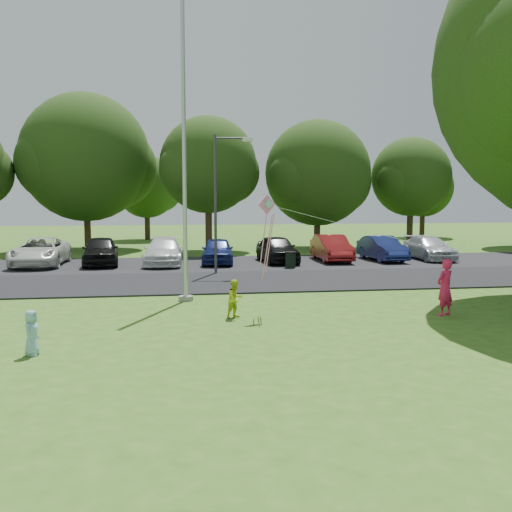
{
  "coord_description": "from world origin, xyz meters",
  "views": [
    {
      "loc": [
        -3.92,
        -14.36,
        3.5
      ],
      "look_at": [
        -1.23,
        4.0,
        1.6
      ],
      "focal_mm": 40.0,
      "sensor_mm": 36.0,
      "label": 1
    }
  ],
  "objects": [
    {
      "name": "child_blue",
      "position": [
        -7.06,
        -1.36,
        0.51
      ],
      "size": [
        0.38,
        0.53,
        1.02
      ],
      "primitive_type": "imported",
      "rotation": [
        0.0,
        0.0,
        1.45
      ],
      "color": "#89BED3",
      "rests_on": "ground"
    },
    {
      "name": "woman",
      "position": [
        4.06,
        1.36,
        0.85
      ],
      "size": [
        0.74,
        0.65,
        1.7
      ],
      "primitive_type": "imported",
      "rotation": [
        0.0,
        0.0,
        3.63
      ],
      "color": "#DE1D4E",
      "rests_on": "ground"
    },
    {
      "name": "ground",
      "position": [
        0.0,
        0.0,
        0.0
      ],
      "size": [
        120.0,
        120.0,
        0.0
      ],
      "primitive_type": "plane",
      "color": "#356219",
      "rests_on": "ground"
    },
    {
      "name": "park_road",
      "position": [
        0.0,
        9.0,
        0.03
      ],
      "size": [
        60.0,
        6.0,
        0.06
      ],
      "primitive_type": "cube",
      "color": "black",
      "rests_on": "ground"
    },
    {
      "name": "kite",
      "position": [
        -1.05,
        2.22,
        2.85
      ],
      "size": [
        5.5,
        1.14,
        2.56
      ],
      "rotation": [
        0.0,
        0.0,
        0.39
      ],
      "color": "pink",
      "rests_on": "ground"
    },
    {
      "name": "horizon_trees",
      "position": [
        4.06,
        33.88,
        4.3
      ],
      "size": [
        77.46,
        7.2,
        7.02
      ],
      "color": "#332316",
      "rests_on": "ground"
    },
    {
      "name": "parked_cars",
      "position": [
        -1.36,
        15.55,
        0.75
      ],
      "size": [
        22.99,
        5.43,
        1.48
      ],
      "color": "silver",
      "rests_on": "ground"
    },
    {
      "name": "street_lamp",
      "position": [
        -1.73,
        11.55,
        3.8
      ],
      "size": [
        1.77,
        0.43,
        6.32
      ],
      "rotation": [
        0.0,
        0.0,
        -0.15
      ],
      "color": "#3F3F44",
      "rests_on": "ground"
    },
    {
      "name": "trash_can",
      "position": [
        1.81,
        13.0,
        0.43
      ],
      "size": [
        0.54,
        0.54,
        0.85
      ],
      "rotation": [
        0.0,
        0.0,
        0.24
      ],
      "color": "black",
      "rests_on": "ground"
    },
    {
      "name": "tree_row",
      "position": [
        1.59,
        24.23,
        5.71
      ],
      "size": [
        64.35,
        11.94,
        10.88
      ],
      "color": "#332316",
      "rests_on": "ground"
    },
    {
      "name": "child_yellow",
      "position": [
        -2.14,
        1.96,
        0.57
      ],
      "size": [
        0.7,
        0.66,
        1.13
      ],
      "primitive_type": "imported",
      "rotation": [
        0.0,
        0.0,
        0.59
      ],
      "color": "#BECE20",
      "rests_on": "ground"
    },
    {
      "name": "parking_strip",
      "position": [
        0.0,
        15.5,
        0.03
      ],
      "size": [
        42.0,
        7.0,
        0.06
      ],
      "primitive_type": "cube",
      "color": "black",
      "rests_on": "ground"
    },
    {
      "name": "flagpole",
      "position": [
        -3.5,
        5.0,
        4.17
      ],
      "size": [
        0.5,
        0.5,
        10.0
      ],
      "color": "#B7BABF",
      "rests_on": "ground"
    }
  ]
}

